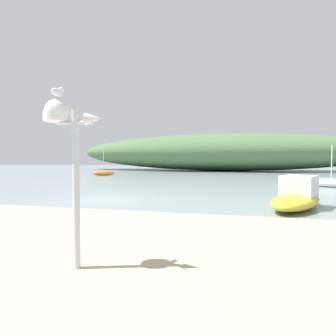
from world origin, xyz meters
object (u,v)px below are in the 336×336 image
Objects in this scene: mast_structure at (65,132)px; seagull_on_radar at (58,92)px; sailboat_far_right at (104,173)px; motorboat_centre_water at (297,197)px; sailboat_east_reach at (331,183)px.

seagull_on_radar reaches higher than mast_structure.
sailboat_far_right is (-11.67, 25.53, -3.01)m from seagull_on_radar.
sailboat_far_right is at bearing 114.82° from mast_structure.
sailboat_far_right is 24.89m from motorboat_centre_water.
motorboat_centre_water is (17.57, -17.64, 0.18)m from sailboat_far_right.
mast_structure is 8.59× the size of seagull_on_radar.
seagull_on_radar is 20.31m from sailboat_east_reach.
seagull_on_radar is at bearing -121.55° from sailboat_east_reach.
sailboat_east_reach is (10.37, 17.13, -2.30)m from mast_structure.
seagull_on_radar reaches higher than motorboat_centre_water.
sailboat_east_reach reaches higher than motorboat_centre_water.
seagull_on_radar is 0.11× the size of sailboat_far_right.
mast_structure is 0.97× the size of sailboat_east_reach.
mast_structure is at bearing -121.17° from sailboat_east_reach.
sailboat_far_right reaches higher than sailboat_east_reach.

